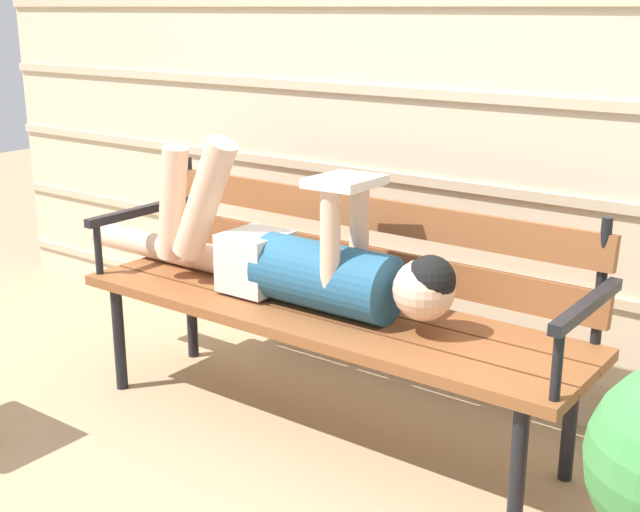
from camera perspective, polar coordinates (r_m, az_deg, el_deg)
The scene contains 4 objects.
ground_plane at distance 2.88m, azimuth -1.90°, elevation -12.77°, with size 12.00×12.00×0.00m, color tan.
house_siding at distance 3.12m, azimuth 6.61°, elevation 13.89°, with size 4.71×0.08×2.54m.
park_bench at distance 2.84m, azimuth 0.86°, elevation -2.46°, with size 1.83×0.51×0.83m.
reclining_person at distance 2.83m, azimuth -2.06°, elevation -0.11°, with size 1.68×0.26×0.55m.
Camera 1 is at (1.57, -1.96, 1.41)m, focal length 47.17 mm.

